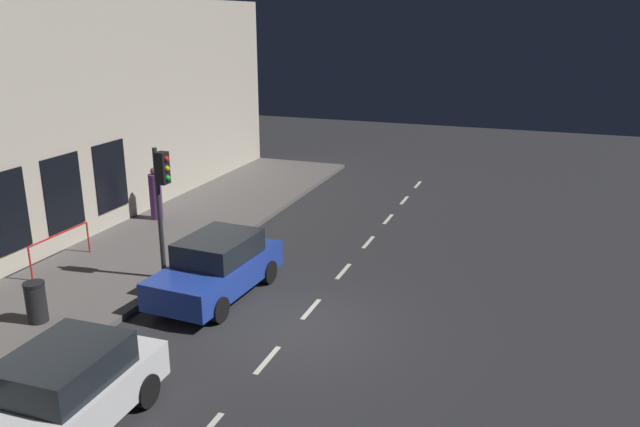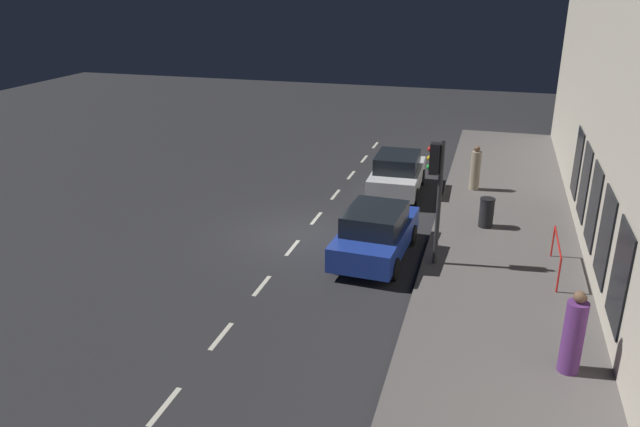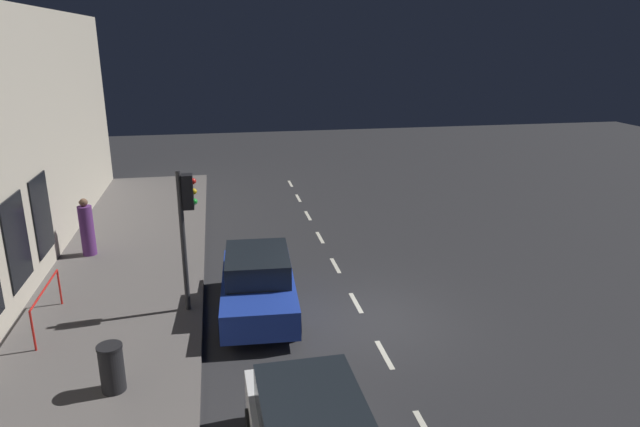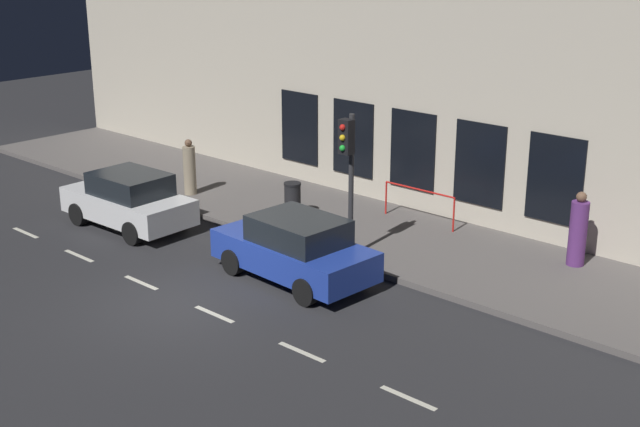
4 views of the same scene
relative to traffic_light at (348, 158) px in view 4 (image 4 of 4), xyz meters
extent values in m
plane|color=#28282B|center=(-4.23, 1.17, -2.69)|extent=(60.00, 60.00, 0.00)
cube|color=#5B5654|center=(2.02, 1.17, -2.62)|extent=(4.50, 32.00, 0.15)
cube|color=beige|center=(4.57, 1.17, 1.13)|extent=(0.60, 32.00, 7.64)
cube|color=black|center=(4.24, -3.29, -0.81)|extent=(0.04, 1.55, 2.27)
cube|color=black|center=(4.24, -1.06, -0.81)|extent=(0.04, 1.55, 2.27)
cube|color=black|center=(4.24, 1.17, -0.81)|extent=(0.04, 1.55, 2.27)
cube|color=black|center=(4.24, 3.39, -0.81)|extent=(0.04, 1.55, 2.27)
cube|color=black|center=(4.24, 5.62, -0.81)|extent=(0.04, 1.55, 2.27)
cube|color=beige|center=(-4.23, -5.03, -2.69)|extent=(0.12, 1.20, 0.01)
cube|color=beige|center=(-4.23, -2.43, -2.69)|extent=(0.12, 1.20, 0.01)
cube|color=beige|center=(-4.23, 0.17, -2.69)|extent=(0.12, 1.20, 0.01)
cube|color=beige|center=(-4.23, 2.77, -2.69)|extent=(0.12, 1.20, 0.01)
cube|color=beige|center=(-4.23, 5.37, -2.69)|extent=(0.12, 1.20, 0.01)
cube|color=beige|center=(-4.23, 7.97, -2.69)|extent=(0.12, 1.20, 0.01)
cylinder|color=#2D2D30|center=(0.12, 0.00, -0.74)|extent=(0.13, 0.13, 3.60)
cube|color=black|center=(-0.07, 0.00, 0.54)|extent=(0.26, 0.32, 0.84)
sphere|color=red|center=(-0.21, 0.00, 0.79)|extent=(0.15, 0.15, 0.15)
sphere|color=gold|center=(-0.21, 0.00, 0.54)|extent=(0.15, 0.15, 0.15)
sphere|color=green|center=(-0.21, 0.00, 0.29)|extent=(0.15, 0.15, 0.15)
cube|color=silver|center=(-2.01, 6.27, -2.06)|extent=(1.86, 3.97, 0.70)
cube|color=black|center=(-2.01, 6.11, -1.41)|extent=(1.60, 2.08, 0.60)
cylinder|color=black|center=(-2.86, 7.46, -2.37)|extent=(0.24, 0.65, 0.64)
cylinder|color=black|center=(-1.22, 7.51, -2.37)|extent=(0.24, 0.65, 0.64)
cylinder|color=black|center=(-2.80, 5.03, -2.37)|extent=(0.24, 0.65, 0.64)
cylinder|color=black|center=(-1.16, 5.07, -2.37)|extent=(0.24, 0.65, 0.64)
cube|color=#1E389E|center=(-1.65, 0.25, -2.06)|extent=(2.02, 4.16, 0.70)
cube|color=black|center=(-1.66, 0.08, -1.41)|extent=(1.69, 2.20, 0.60)
cylinder|color=black|center=(-2.42, 1.55, -2.37)|extent=(0.26, 0.65, 0.64)
cylinder|color=black|center=(-0.74, 1.46, -2.37)|extent=(0.26, 0.65, 0.64)
cylinder|color=black|center=(-2.56, -0.96, -2.37)|extent=(0.26, 0.65, 0.64)
cylinder|color=black|center=(-0.88, -1.06, -2.37)|extent=(0.26, 0.65, 0.64)
cylinder|color=#5B2D70|center=(3.35, -4.44, -1.74)|extent=(0.55, 0.55, 1.60)
sphere|color=brown|center=(3.35, -4.44, -0.82)|extent=(0.25, 0.25, 0.25)
cube|color=brown|center=(3.46, -4.48, -0.82)|extent=(0.07, 0.08, 0.07)
cylinder|color=gray|center=(0.86, 7.06, -1.80)|extent=(0.53, 0.53, 1.50)
sphere|color=brown|center=(0.86, 7.06, -0.94)|extent=(0.22, 0.22, 0.22)
cube|color=brown|center=(0.77, 7.00, -0.94)|extent=(0.07, 0.07, 0.06)
cylinder|color=black|center=(1.42, 3.24, -2.08)|extent=(0.46, 0.46, 0.92)
cylinder|color=black|center=(1.42, 3.24, -1.60)|extent=(0.49, 0.49, 0.06)
cylinder|color=red|center=(3.36, -0.89, -2.07)|extent=(0.05, 0.05, 0.95)
cylinder|color=red|center=(3.36, 1.40, -2.07)|extent=(0.05, 0.05, 0.95)
cylinder|color=red|center=(3.36, 0.26, -1.59)|extent=(0.05, 2.30, 0.05)
camera|label=1|loc=(-9.34, 13.47, 4.25)|focal=35.33mm
camera|label=2|loc=(1.37, -16.12, 5.05)|focal=34.30mm
camera|label=3|loc=(-0.81, 13.23, 4.03)|focal=31.35mm
camera|label=4|loc=(-15.27, -12.90, 5.25)|focal=48.32mm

